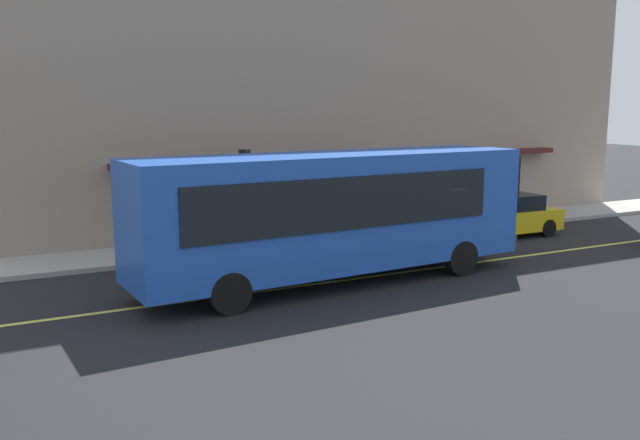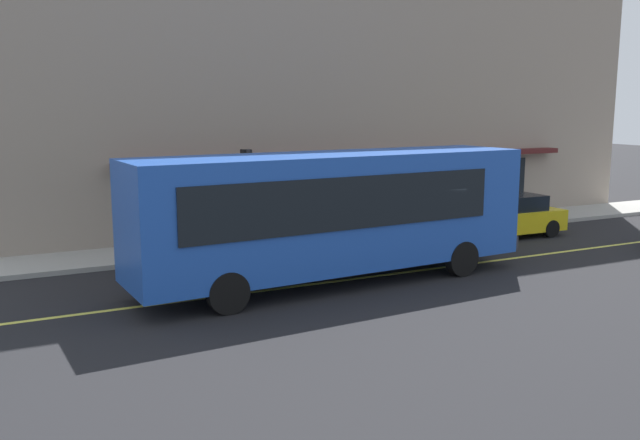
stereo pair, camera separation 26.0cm
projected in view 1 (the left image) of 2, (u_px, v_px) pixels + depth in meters
name	position (u px, v px, depth m)	size (l,w,h in m)	color
ground	(402.00, 272.00, 19.38)	(120.00, 120.00, 0.00)	black
sidewalk	(318.00, 238.00, 24.02)	(80.00, 2.57, 0.15)	#9E9B93
lane_centre_stripe	(402.00, 272.00, 19.38)	(36.00, 0.16, 0.01)	#D8D14C
storefront_building	(303.00, 45.00, 29.47)	(26.96, 10.70, 14.74)	gray
bus	(336.00, 210.00, 17.93)	(11.26, 3.17, 3.50)	#1E4CAD
traffic_light	(245.00, 175.00, 21.68)	(0.30, 0.52, 3.20)	#2D2D33
car_yellow	(503.00, 216.00, 24.65)	(4.32, 1.90, 1.52)	yellow
pedestrian_mid_block	(442.00, 199.00, 25.40)	(0.34, 0.34, 1.82)	black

